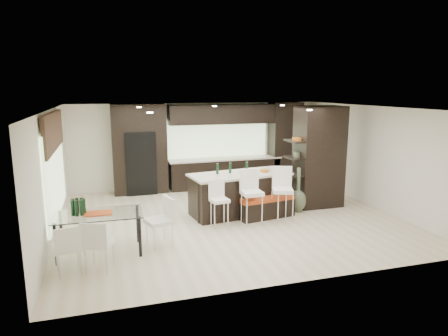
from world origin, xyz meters
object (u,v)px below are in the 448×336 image
object	(u,v)px
stool_mid	(252,203)
stool_right	(282,200)
stool_left	(219,209)
kitchen_island	(240,193)
chair_far	(68,251)
bench	(265,206)
floor_vase	(298,190)
dining_table	(100,233)
chair_near	(99,247)
chair_end	(159,224)

from	to	relation	value
stool_mid	stool_right	bearing A→B (deg)	0.63
stool_left	stool_right	distance (m)	1.56
kitchen_island	chair_far	bearing A→B (deg)	-156.85
chair_far	bench	bearing A→B (deg)	12.27
floor_vase	stool_left	bearing A→B (deg)	-166.14
stool_right	chair_far	distance (m)	4.92
floor_vase	chair_far	distance (m)	5.81
kitchen_island	floor_vase	xyz separation A→B (m)	(1.50, -0.28, 0.05)
stool_left	dining_table	size ratio (longest dim) A/B	0.54
stool_mid	chair_near	world-z (taller)	stool_mid
kitchen_island	chair_end	xyz separation A→B (m)	(-2.25, -1.59, -0.07)
floor_vase	chair_near	bearing A→B (deg)	-156.91
stool_right	stool_mid	bearing A→B (deg)	-161.36
stool_left	chair_end	world-z (taller)	chair_end
stool_left	floor_vase	distance (m)	2.35
chair_near	dining_table	bearing A→B (deg)	109.85
stool_left	stool_right	size ratio (longest dim) A/B	0.83
chair_end	chair_near	bearing A→B (deg)	107.29
kitchen_island	chair_far	xyz separation A→B (m)	(-3.92, -2.36, -0.12)
stool_mid	kitchen_island	bearing A→B (deg)	90.84
stool_right	dining_table	xyz separation A→B (m)	(-4.18, -0.71, -0.13)
stool_mid	chair_end	world-z (taller)	stool_mid
chair_far	chair_end	bearing A→B (deg)	13.64
bench	dining_table	xyz separation A→B (m)	(-3.92, -1.14, 0.12)
bench	chair_near	xyz separation A→B (m)	(-3.92, -1.92, 0.15)
kitchen_island	chair_near	world-z (taller)	kitchen_island
stool_right	chair_near	bearing A→B (deg)	-141.54
stool_mid	dining_table	size ratio (longest dim) A/B	0.64
stool_right	kitchen_island	bearing A→B (deg)	150.33
bench	chair_end	xyz separation A→B (m)	(-2.77, -1.14, 0.19)
dining_table	floor_vase	bearing A→B (deg)	16.61
kitchen_island	floor_vase	bearing A→B (deg)	-18.30
chair_near	stool_left	bearing A→B (deg)	50.04
bench	floor_vase	size ratio (longest dim) A/B	1.23
stool_mid	chair_end	xyz separation A→B (m)	(-2.25, -0.72, -0.06)
chair_near	floor_vase	bearing A→B (deg)	42.94
stool_right	chair_end	distance (m)	3.11
stool_left	chair_end	xyz separation A→B (m)	(-1.48, -0.75, 0.02)
kitchen_island	stool_mid	xyz separation A→B (m)	(0.00, -0.88, -0.00)
stool_mid	bench	bearing A→B (deg)	40.25
stool_mid	dining_table	world-z (taller)	stool_mid
stool_left	dining_table	world-z (taller)	stool_left
stool_mid	chair_end	size ratio (longest dim) A/B	1.14
bench	chair_far	world-z (taller)	chair_far
chair_far	stool_mid	bearing A→B (deg)	9.72
stool_left	kitchen_island	bearing A→B (deg)	39.98
stool_left	stool_mid	bearing A→B (deg)	-9.94
kitchen_island	dining_table	bearing A→B (deg)	-162.80
chair_far	chair_near	bearing A→B (deg)	-12.13
bench	chair_far	xyz separation A→B (m)	(-4.44, -1.91, 0.14)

